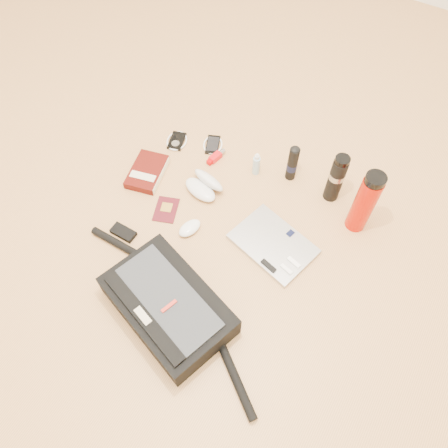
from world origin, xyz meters
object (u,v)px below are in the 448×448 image
object	(u,v)px
messenger_bag	(167,305)
laptop	(273,244)
thermos_black	(336,178)
thermos_red	(365,203)
book	(147,172)

from	to	relation	value
messenger_bag	laptop	size ratio (longest dim) A/B	2.52
thermos_black	thermos_red	size ratio (longest dim) A/B	0.79
messenger_bag	laptop	bearing A→B (deg)	83.45
laptop	book	xyz separation A→B (m)	(-0.61, 0.04, 0.01)
messenger_bag	thermos_black	size ratio (longest dim) A/B	3.69
laptop	book	world-z (taller)	book
messenger_bag	book	distance (m)	0.62
book	laptop	bearing A→B (deg)	-17.36
laptop	messenger_bag	bearing A→B (deg)	-99.71
messenger_bag	thermos_black	bearing A→B (deg)	87.12
messenger_bag	thermos_black	distance (m)	0.80
messenger_bag	thermos_black	xyz separation A→B (m)	(0.28, 0.74, 0.06)
thermos_black	thermos_red	xyz separation A→B (m)	(0.14, -0.08, 0.03)
laptop	thermos_black	xyz separation A→B (m)	(0.09, 0.33, 0.11)
messenger_bag	book	size ratio (longest dim) A/B	3.90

